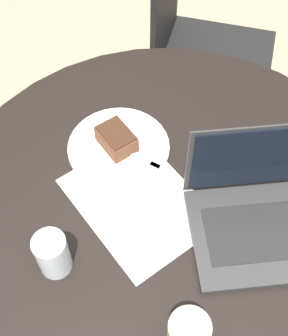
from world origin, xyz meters
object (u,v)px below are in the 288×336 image
coffee_glass (188,334)px  laptop (268,214)px  plate (119,147)px  chair (198,52)px

coffee_glass → laptop: (0.07, 0.32, -0.01)m
plate → coffee_glass: size_ratio=2.60×
coffee_glass → chair: bearing=108.5°
plate → laptop: (0.40, -0.05, 0.03)m
laptop → plate: bearing=-37.6°
chair → coffee_glass: size_ratio=8.88×
chair → plate: (0.03, -0.70, 0.26)m
chair → plate: size_ratio=3.41×
coffee_glass → laptop: 0.33m
coffee_glass → laptop: bearing=78.4°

